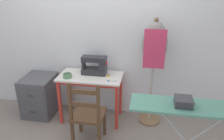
% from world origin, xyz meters
% --- Properties ---
extents(ground_plane, '(14.00, 14.00, 0.00)m').
position_xyz_m(ground_plane, '(0.00, 0.00, 0.00)').
color(ground_plane, gray).
extents(wall_back, '(10.00, 0.05, 2.55)m').
position_xyz_m(wall_back, '(0.00, 0.55, 1.27)').
color(wall_back, silver).
rests_on(wall_back, ground_plane).
extents(sewing_table, '(0.91, 0.48, 0.71)m').
position_xyz_m(sewing_table, '(0.00, 0.23, 0.60)').
color(sewing_table, silver).
rests_on(sewing_table, ground_plane).
extents(sewing_machine, '(0.37, 0.19, 0.29)m').
position_xyz_m(sewing_machine, '(0.06, 0.33, 0.84)').
color(sewing_machine, '#28282D').
rests_on(sewing_machine, sewing_table).
extents(fabric_bowl, '(0.12, 0.12, 0.06)m').
position_xyz_m(fabric_bowl, '(-0.30, 0.12, 0.75)').
color(fabric_bowl, '#56895B').
rests_on(fabric_bowl, sewing_table).
extents(scissors, '(0.14, 0.05, 0.01)m').
position_xyz_m(scissors, '(0.32, 0.11, 0.72)').
color(scissors, silver).
rests_on(scissors, sewing_table).
extents(thread_spool_near_machine, '(0.04, 0.04, 0.04)m').
position_xyz_m(thread_spool_near_machine, '(0.26, 0.24, 0.73)').
color(thread_spool_near_machine, yellow).
rests_on(thread_spool_near_machine, sewing_table).
extents(wooden_chair, '(0.40, 0.38, 0.91)m').
position_xyz_m(wooden_chair, '(0.10, -0.30, 0.42)').
color(wooden_chair, '#513823').
rests_on(wooden_chair, ground_plane).
extents(filing_cabinet, '(0.46, 0.52, 0.62)m').
position_xyz_m(filing_cabinet, '(-0.83, 0.25, 0.31)').
color(filing_cabinet, '#4C4C51').
rests_on(filing_cabinet, ground_plane).
extents(dress_form, '(0.33, 0.32, 1.55)m').
position_xyz_m(dress_form, '(0.87, 0.32, 1.12)').
color(dress_form, '#846647').
rests_on(dress_form, ground_plane).
extents(ironing_board, '(1.19, 0.32, 0.87)m').
position_xyz_m(ironing_board, '(1.25, -0.61, 0.81)').
color(ironing_board, '#518E7A').
rests_on(ironing_board, ground_plane).
extents(storage_box, '(0.17, 0.16, 0.08)m').
position_xyz_m(storage_box, '(1.16, -0.61, 0.90)').
color(storage_box, '#333338').
rests_on(storage_box, ironing_board).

